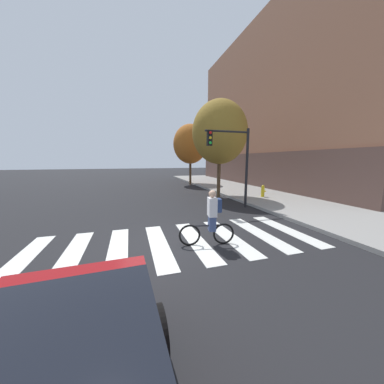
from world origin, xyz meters
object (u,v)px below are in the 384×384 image
(traffic_light_near, at_px, (233,154))
(street_tree_near, at_px, (220,132))
(manhole_cover, at_px, (136,296))
(cyclist, at_px, (211,218))
(street_tree_mid, at_px, (190,144))
(fire_hydrant, at_px, (263,191))

(traffic_light_near, xyz_separation_m, street_tree_near, (0.65, 3.21, 1.52))
(traffic_light_near, distance_m, street_tree_near, 3.61)
(manhole_cover, height_order, street_tree_near, street_tree_near)
(cyclist, xyz_separation_m, street_tree_mid, (3.83, 15.24, 3.35))
(street_tree_mid, bearing_deg, street_tree_near, -91.96)
(cyclist, distance_m, traffic_light_near, 5.48)
(cyclist, bearing_deg, fire_hydrant, 44.29)
(street_tree_near, bearing_deg, fire_hydrant, -28.50)
(fire_hydrant, height_order, street_tree_near, street_tree_near)
(manhole_cover, xyz_separation_m, fire_hydrant, (8.42, 7.82, 0.53))
(cyclist, relative_size, street_tree_mid, 0.27)
(cyclist, xyz_separation_m, street_tree_near, (3.56, 7.39, 3.54))
(street_tree_near, bearing_deg, traffic_light_near, -101.48)
(traffic_light_near, bearing_deg, fire_hydrant, 29.20)
(fire_hydrant, bearing_deg, street_tree_mid, 104.05)
(manhole_cover, xyz_separation_m, street_tree_mid, (6.10, 17.07, 4.19))
(cyclist, relative_size, street_tree_near, 0.26)
(street_tree_near, relative_size, street_tree_mid, 1.05)
(manhole_cover, height_order, cyclist, cyclist)
(manhole_cover, bearing_deg, street_tree_near, 57.68)
(traffic_light_near, height_order, street_tree_near, street_tree_near)
(traffic_light_near, relative_size, street_tree_mid, 0.68)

